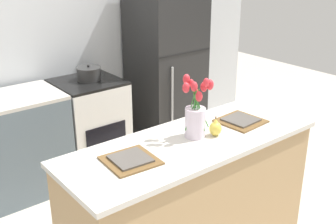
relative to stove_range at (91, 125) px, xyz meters
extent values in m
cube|color=silver|center=(-0.10, 0.40, 0.89)|extent=(5.20, 0.08, 2.70)
cube|color=tan|center=(-0.10, -1.60, -0.02)|extent=(1.76, 0.62, 0.89)
cube|color=beige|center=(-0.10, -1.60, 0.45)|extent=(1.80, 0.66, 0.03)
cube|color=silver|center=(0.00, 0.00, -0.01)|extent=(0.60, 0.60, 0.89)
cube|color=black|center=(0.00, 0.00, 0.45)|extent=(0.60, 0.60, 0.02)
cube|color=black|center=(0.00, -0.30, -0.05)|extent=(0.42, 0.01, 0.29)
cube|color=black|center=(0.95, 0.00, 0.43)|extent=(0.68, 0.64, 1.78)
cube|color=black|center=(0.95, -0.32, 0.64)|extent=(0.67, 0.01, 0.01)
cylinder|color=#B2B5B7|center=(0.76, -0.34, 0.15)|extent=(0.02, 0.02, 0.77)
cylinder|color=silver|center=(-0.05, -1.57, 0.56)|extent=(0.14, 0.14, 0.20)
cylinder|color=#3D8438|center=(-0.02, -1.56, 0.65)|extent=(0.12, 0.03, 0.24)
ellipsoid|color=red|center=(0.04, -1.55, 0.79)|extent=(0.05, 0.05, 0.07)
cylinder|color=#3D8438|center=(-0.04, -1.56, 0.63)|extent=(0.03, 0.04, 0.23)
ellipsoid|color=red|center=(-0.02, -1.54, 0.76)|extent=(0.04, 0.04, 0.05)
cylinder|color=#3D8438|center=(-0.05, -1.55, 0.66)|extent=(0.01, 0.06, 0.30)
ellipsoid|color=red|center=(-0.05, -1.53, 0.83)|extent=(0.03, 0.03, 0.05)
cylinder|color=#3D8438|center=(-0.06, -1.54, 0.67)|extent=(0.03, 0.08, 0.31)
ellipsoid|color=red|center=(-0.07, -1.50, 0.85)|extent=(0.05, 0.05, 0.07)
cylinder|color=#3D8438|center=(-0.07, -1.57, 0.66)|extent=(0.11, 0.03, 0.27)
ellipsoid|color=red|center=(-0.12, -1.56, 0.82)|extent=(0.05, 0.05, 0.07)
cylinder|color=#3D8438|center=(-0.07, -1.58, 0.66)|extent=(0.03, 0.02, 0.29)
ellipsoid|color=red|center=(-0.08, -1.59, 0.82)|extent=(0.04, 0.04, 0.07)
cylinder|color=#3D8438|center=(-0.06, -1.60, 0.63)|extent=(0.02, 0.04, 0.23)
ellipsoid|color=red|center=(-0.07, -1.62, 0.76)|extent=(0.05, 0.05, 0.07)
cylinder|color=#3D8438|center=(-0.04, -1.59, 0.68)|extent=(0.04, 0.09, 0.31)
ellipsoid|color=red|center=(-0.02, -1.64, 0.85)|extent=(0.04, 0.04, 0.06)
cylinder|color=#3D8438|center=(-0.02, -1.59, 0.66)|extent=(0.11, 0.06, 0.28)
ellipsoid|color=red|center=(0.03, -1.61, 0.82)|extent=(0.05, 0.05, 0.07)
ellipsoid|color=#E5CC4C|center=(0.07, -1.64, 0.51)|extent=(0.08, 0.08, 0.10)
cone|color=#E5CC4C|center=(0.07, -1.64, 0.57)|extent=(0.05, 0.05, 0.04)
cylinder|color=brown|center=(0.07, -1.64, 0.59)|extent=(0.01, 0.01, 0.02)
cube|color=brown|center=(-0.58, -1.59, 0.47)|extent=(0.32, 0.32, 0.01)
cube|color=#514C47|center=(-0.58, -1.59, 0.48)|extent=(0.23, 0.23, 0.01)
cube|color=brown|center=(0.38, -1.59, 0.47)|extent=(0.32, 0.32, 0.01)
cube|color=#514C47|center=(0.38, -1.59, 0.48)|extent=(0.23, 0.23, 0.01)
cylinder|color=#2D2D2D|center=(0.03, 0.01, 0.51)|extent=(0.22, 0.22, 0.11)
cylinder|color=#2D2D2D|center=(0.03, 0.01, 0.58)|extent=(0.23, 0.23, 0.01)
sphere|color=black|center=(0.03, 0.01, 0.60)|extent=(0.02, 0.02, 0.02)
camera|label=1|loc=(-1.78, -3.45, 1.65)|focal=45.00mm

